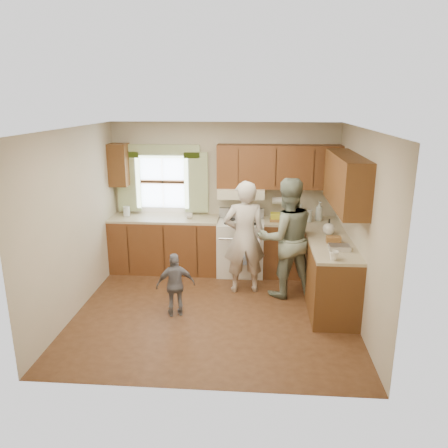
# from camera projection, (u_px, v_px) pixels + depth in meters

# --- Properties ---
(room) EXTENTS (3.80, 3.80, 3.80)m
(room) POSITION_uv_depth(u_px,v_px,m) (214.00, 225.00, 5.78)
(room) COLOR #442615
(room) RESTS_ON ground
(kitchen_fixtures) EXTENTS (3.80, 2.25, 2.15)m
(kitchen_fixtures) POSITION_uv_depth(u_px,v_px,m) (260.00, 232.00, 6.88)
(kitchen_fixtures) COLOR #43230E
(kitchen_fixtures) RESTS_ON ground
(stove) EXTENTS (0.76, 0.67, 1.07)m
(stove) POSITION_uv_depth(u_px,v_px,m) (241.00, 246.00, 7.35)
(stove) COLOR silver
(stove) RESTS_ON ground
(woman_left) EXTENTS (0.68, 0.50, 1.72)m
(woman_left) POSITION_uv_depth(u_px,v_px,m) (244.00, 237.00, 6.53)
(woman_left) COLOR beige
(woman_left) RESTS_ON ground
(woman_right) EXTENTS (1.02, 0.88, 1.79)m
(woman_right) POSITION_uv_depth(u_px,v_px,m) (286.00, 238.00, 6.39)
(woman_right) COLOR #1F362B
(woman_right) RESTS_ON ground
(child) EXTENTS (0.56, 0.36, 0.89)m
(child) POSITION_uv_depth(u_px,v_px,m) (176.00, 285.00, 5.88)
(child) COLOR slate
(child) RESTS_ON ground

